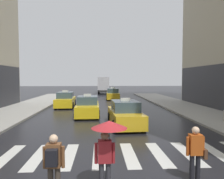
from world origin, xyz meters
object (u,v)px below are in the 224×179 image
taxi_second (88,107)px  pedestrian_with_umbrella (108,136)px  taxi_lead (125,114)px  pedestrian_with_backpack (54,162)px  pedestrian_with_handbag (196,151)px  box_truck (104,84)px  taxi_fourth (113,94)px  taxi_third (66,100)px

taxi_second → pedestrian_with_umbrella: pedestrian_with_umbrella is taller
taxi_second → taxi_lead: bearing=-55.0°
pedestrian_with_umbrella → pedestrian_with_backpack: bearing=-169.6°
taxi_second → pedestrian_with_handbag: taxi_second is taller
taxi_second → box_truck: box_truck is taller
pedestrian_with_umbrella → pedestrian_with_backpack: (-1.37, -0.25, -0.54)m
taxi_fourth → box_truck: size_ratio=0.60×
box_truck → pedestrian_with_umbrella: (-0.56, -37.01, -0.34)m
taxi_fourth → box_truck: 12.33m
box_truck → pedestrian_with_handbag: box_truck is taller
box_truck → pedestrian_with_backpack: bearing=-93.0°
pedestrian_with_umbrella → pedestrian_with_backpack: 1.49m
taxi_lead → pedestrian_with_handbag: 7.51m
pedestrian_with_umbrella → pedestrian_with_handbag: (2.61, 0.41, -0.58)m
taxi_second → box_truck: (1.79, 25.42, 1.13)m
taxi_third → box_truck: 20.53m
pedestrian_with_umbrella → pedestrian_with_backpack: size_ratio=1.18×
taxi_third → pedestrian_with_umbrella: pedestrian_with_umbrella is taller
taxi_lead → box_truck: 29.23m
taxi_lead → taxi_fourth: 16.96m
box_truck → taxi_fourth: bearing=-84.8°
pedestrian_with_umbrella → box_truck: bearing=89.1°
taxi_lead → taxi_fourth: size_ratio=1.01×
pedestrian_with_backpack → pedestrian_with_handbag: 4.03m
pedestrian_with_umbrella → pedestrian_with_handbag: 2.70m
taxi_fourth → pedestrian_with_umbrella: size_ratio=2.37×
taxi_lead → taxi_second: size_ratio=1.01×
taxi_lead → pedestrian_with_backpack: (-2.78, -8.07, 0.25)m
pedestrian_with_handbag → pedestrian_with_umbrella: bearing=-171.1°
box_truck → pedestrian_with_backpack: 37.33m
taxi_third → box_truck: (4.48, 20.01, 1.13)m
taxi_lead → taxi_second: same height
taxi_second → pedestrian_with_umbrella: size_ratio=2.36×
box_truck → pedestrian_with_umbrella: bearing=-90.9°
taxi_lead → pedestrian_with_umbrella: size_ratio=2.39×
taxi_second → taxi_third: (-2.69, 5.41, 0.00)m
box_truck → pedestrian_with_umbrella: size_ratio=3.93×
taxi_lead → pedestrian_with_backpack: taxi_lead is taller
taxi_fourth → pedestrian_with_handbag: (0.93, -24.38, 0.21)m
box_truck → pedestrian_with_handbag: bearing=-86.8°
taxi_fourth → taxi_second: bearing=-102.4°
taxi_second → taxi_third: bearing=116.4°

